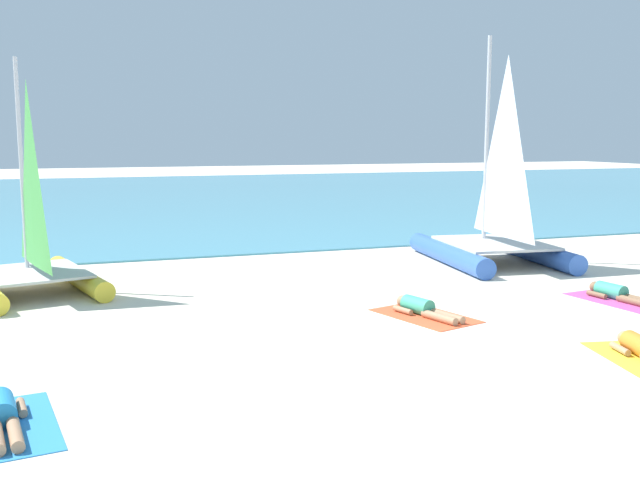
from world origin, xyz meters
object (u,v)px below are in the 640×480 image
(sailboat_yellow, at_px, (32,259))
(sailboat_blue, at_px, (493,230))
(towel_leftmost, at_px, (4,427))
(sunbather_rightmost, at_px, (616,293))
(sunbather_center_left, at_px, (423,308))
(sunbather_leftmost, at_px, (2,414))
(towel_center_left, at_px, (425,316))
(towel_rightmost, at_px, (619,300))

(sailboat_yellow, xyz_separation_m, sailboat_blue, (10.94, -0.06, 0.14))
(towel_leftmost, distance_m, sunbather_rightmost, 11.33)
(sunbather_center_left, bearing_deg, sailboat_blue, 29.50)
(sailboat_blue, relative_size, sunbather_leftmost, 3.66)
(sailboat_blue, height_order, sunbather_center_left, sailboat_blue)
(towel_leftmost, xyz_separation_m, sunbather_center_left, (6.76, 2.99, 0.13))
(sunbather_leftmost, distance_m, sunbather_center_left, 7.37)
(sailboat_blue, bearing_deg, sunbather_center_left, -127.73)
(towel_center_left, height_order, sunbather_center_left, sunbather_center_left)
(sailboat_yellow, height_order, sailboat_blue, sailboat_blue)
(towel_leftmost, bearing_deg, towel_rightmost, 14.15)
(sunbather_center_left, xyz_separation_m, sunbather_rightmost, (4.21, -0.15, 0.00))
(sunbather_leftmost, relative_size, sunbather_center_left, 1.01)
(towel_center_left, bearing_deg, towel_rightmost, -2.14)
(sunbather_rightmost, bearing_deg, sailboat_yellow, 150.62)
(sailboat_yellow, height_order, sunbather_leftmost, sailboat_yellow)
(sailboat_yellow, distance_m, sunbather_rightmost, 11.84)
(sunbather_center_left, distance_m, towel_rightmost, 4.22)
(sailboat_blue, xyz_separation_m, sunbather_rightmost, (-0.00, -4.42, -0.72))
(towel_leftmost, height_order, towel_center_left, same)
(sailboat_yellow, bearing_deg, sailboat_blue, -14.52)
(sunbather_center_left, bearing_deg, towel_rightmost, -18.88)
(towel_leftmost, distance_m, sunbather_leftmost, 0.14)
(sailboat_yellow, distance_m, towel_center_left, 8.09)
(sunbather_leftmost, distance_m, towel_center_left, 7.36)
(towel_leftmost, bearing_deg, sunbather_center_left, 23.86)
(towel_leftmost, distance_m, towel_center_left, 7.38)
(sailboat_blue, bearing_deg, towel_leftmost, -139.62)
(sailboat_blue, distance_m, towel_center_left, 6.09)
(sailboat_yellow, height_order, sunbather_center_left, sailboat_yellow)
(sunbather_leftmost, relative_size, sunbather_rightmost, 1.00)
(towel_leftmost, distance_m, sunbather_center_left, 7.39)
(towel_center_left, height_order, sunbather_rightmost, sunbather_rightmost)
(towel_center_left, xyz_separation_m, towel_rightmost, (4.20, -0.16, 0.00))
(sailboat_yellow, distance_m, sunbather_leftmost, 7.28)
(towel_rightmost, bearing_deg, sailboat_yellow, 157.42)
(towel_center_left, xyz_separation_m, sunbather_rightmost, (4.19, -0.09, 0.13))
(towel_rightmost, distance_m, sunbather_rightmost, 0.14)
(towel_leftmost, height_order, sunbather_rightmost, sunbather_rightmost)
(sailboat_blue, relative_size, sunbather_rightmost, 3.66)
(towel_rightmost, bearing_deg, sunbather_rightmost, 97.08)
(sailboat_yellow, bearing_deg, towel_leftmost, -104.38)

